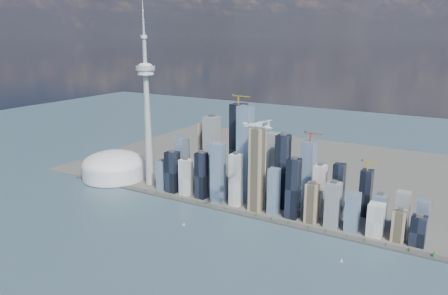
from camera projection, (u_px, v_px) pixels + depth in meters
The scene contains 10 objects.
ground at pixel (165, 249), 938.51m from camera, with size 4000.00×4000.00×0.00m, color #334B59.
seawall at pixel (224, 210), 1146.53m from camera, with size 1100.00×22.00×4.00m, color #383838.
land at pixel (290, 167), 1522.00m from camera, with size 1400.00×900.00×3.00m, color #4C4C47.
shoreline_trees at pixel (224, 207), 1144.85m from camera, with size 960.53×7.20×8.80m.
skyscraper_cluster at pixel (260, 173), 1168.12m from camera, with size 736.00×142.00×283.11m.
needle_tower at pixel (147, 109), 1286.23m from camera, with size 56.00×56.00×550.50m.
dome_stadium at pixel (114, 166), 1395.64m from camera, with size 200.00×200.00×86.00m.
airplane at pixel (257, 125), 936.58m from camera, with size 80.51×71.51×19.67m.
sailboat_west at pixel (184, 224), 1054.29m from camera, with size 7.58×2.73×10.48m.
sailboat_east at pixel (342, 261), 884.07m from camera, with size 7.30×3.34×10.11m.
Camera 1 is at (543.37, -671.75, 445.11)m, focal length 35.00 mm.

